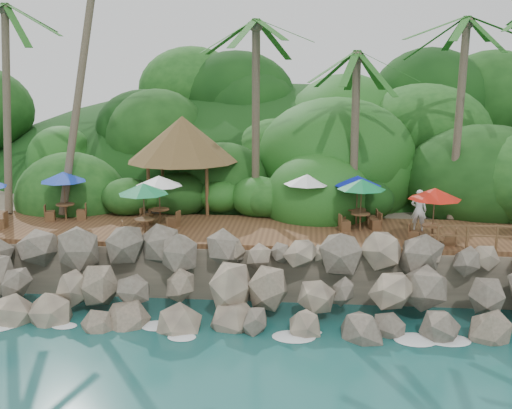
{
  "coord_description": "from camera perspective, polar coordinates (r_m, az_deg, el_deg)",
  "views": [
    {
      "loc": [
        2.28,
        -19.33,
        9.02
      ],
      "look_at": [
        0.0,
        6.0,
        3.4
      ],
      "focal_mm": 42.46,
      "sensor_mm": 36.0,
      "label": 1
    }
  ],
  "objects": [
    {
      "name": "seawall",
      "position": [
        22.85,
        -0.91,
        -7.69
      ],
      "size": [
        29.0,
        4.0,
        2.3
      ],
      "primitive_type": null,
      "color": "gray",
      "rests_on": "ground"
    },
    {
      "name": "palapa",
      "position": [
        29.83,
        -6.93,
        6.16
      ],
      "size": [
        5.47,
        5.47,
        4.6
      ],
      "color": "brown",
      "rests_on": "ground"
    },
    {
      "name": "ground",
      "position": [
        21.45,
        -1.47,
        -12.41
      ],
      "size": [
        140.0,
        140.0,
        0.0
      ],
      "primitive_type": "plane",
      "color": "#19514F",
      "rests_on": "ground"
    },
    {
      "name": "palms",
      "position": [
        28.06,
        2.24,
        18.19
      ],
      "size": [
        30.62,
        6.62,
        13.39
      ],
      "color": "brown",
      "rests_on": "ground"
    },
    {
      "name": "jungle_foliage",
      "position": [
        35.56,
        1.3,
        -2.24
      ],
      "size": [
        44.0,
        16.0,
        12.0
      ],
      "primitive_type": null,
      "color": "#143811",
      "rests_on": "ground"
    },
    {
      "name": "terrace",
      "position": [
        26.33,
        0.0,
        -2.55
      ],
      "size": [
        26.0,
        5.0,
        0.2
      ],
      "primitive_type": "cube",
      "color": "brown",
      "rests_on": "land_base"
    },
    {
      "name": "foam_line",
      "position": [
        21.71,
        -1.38,
        -12.01
      ],
      "size": [
        25.2,
        0.8,
        0.06
      ],
      "color": "white",
      "rests_on": "ground"
    },
    {
      "name": "jungle_hill",
      "position": [
        43.83,
        2.05,
        0.57
      ],
      "size": [
        44.8,
        28.0,
        15.4
      ],
      "primitive_type": "ellipsoid",
      "color": "#143811",
      "rests_on": "ground"
    },
    {
      "name": "dining_clusters",
      "position": [
        25.68,
        0.09,
        1.58
      ],
      "size": [
        25.64,
        4.87,
        2.25
      ],
      "color": "brown",
      "rests_on": "terrace"
    },
    {
      "name": "land_base",
      "position": [
        36.29,
        1.41,
        -0.23
      ],
      "size": [
        32.0,
        25.2,
        2.1
      ],
      "primitive_type": "cube",
      "color": "gray",
      "rests_on": "ground"
    },
    {
      "name": "waiter",
      "position": [
        26.79,
        15.08,
        -0.52
      ],
      "size": [
        0.73,
        0.56,
        1.8
      ],
      "primitive_type": "imported",
      "rotation": [
        0.0,
        0.0,
        2.92
      ],
      "color": "silver",
      "rests_on": "terrace"
    }
  ]
}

